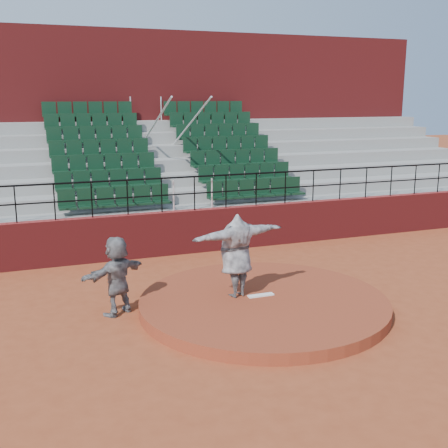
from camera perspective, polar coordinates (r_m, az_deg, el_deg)
The scene contains 9 objects.
ground at distance 12.64m, azimuth 4.02°, elevation -8.58°, with size 90.00×90.00×0.00m, color brown.
pitchers_mound at distance 12.60m, azimuth 4.03°, elevation -8.05°, with size 5.50×5.50×0.25m, color maroon.
pitching_rubber at distance 12.68m, azimuth 3.76°, elevation -7.23°, with size 0.60×0.15×0.03m, color white.
boundary_wall at distance 16.92m, azimuth -2.97°, elevation -0.71°, with size 24.00×0.30×1.30m, color maroon.
wall_railing at distance 16.65m, azimuth -3.03°, elevation 3.91°, with size 24.04×0.05×1.03m.
seating_deck at distance 20.20m, azimuth -6.14°, elevation 3.75°, with size 24.00×5.97×4.63m.
press_box_facade at distance 23.83m, azimuth -8.69°, elevation 10.15°, with size 24.00×3.00×7.10m, color maroon.
pitcher at distance 12.39m, azimuth 1.26°, elevation -3.20°, with size 2.31×0.63×1.88m, color black.
fielder at distance 12.28m, azimuth -10.81°, elevation -5.16°, with size 1.60×0.51×1.73m, color black.
Camera 1 is at (-4.94, -10.69, 4.61)m, focal length 45.00 mm.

